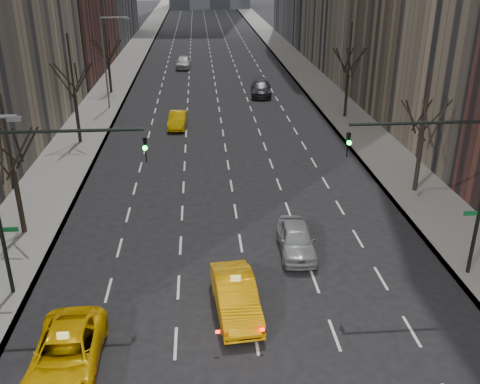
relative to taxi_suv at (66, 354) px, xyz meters
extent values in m
cube|color=slate|center=(-5.03, 63.22, -0.67)|extent=(4.50, 320.00, 0.15)
cube|color=slate|center=(19.47, 63.22, -0.67)|extent=(4.50, 320.00, 0.15)
cylinder|color=black|center=(-4.78, 11.22, 1.19)|extent=(0.28, 0.28, 3.57)
cylinder|color=black|center=(-4.78, 11.22, 5.10)|extent=(0.16, 0.16, 4.25)
cylinder|color=black|center=(-4.63, 12.06, 4.21)|extent=(0.42, 1.80, 2.52)
cylinder|color=black|center=(-3.97, 11.51, 4.21)|extent=(1.74, 0.72, 2.52)
cylinder|color=black|center=(-4.12, 10.66, 4.21)|extent=(1.46, 1.25, 2.52)
cylinder|color=black|center=(-4.93, 10.37, 4.21)|extent=(0.42, 1.80, 2.52)
cylinder|color=black|center=(-5.44, 11.77, 4.21)|extent=(1.46, 1.25, 2.52)
cylinder|color=black|center=(-4.78, 27.22, 1.40)|extent=(0.28, 0.28, 3.99)
cylinder|color=black|center=(-4.78, 27.22, 5.77)|extent=(0.16, 0.16, 4.75)
cylinder|color=black|center=(-4.63, 28.06, 4.63)|extent=(0.42, 1.80, 2.52)
cylinder|color=black|center=(-3.97, 27.51, 4.63)|extent=(1.74, 0.72, 2.52)
cylinder|color=black|center=(-4.12, 26.66, 4.63)|extent=(1.46, 1.25, 2.52)
cylinder|color=black|center=(-4.93, 26.37, 4.63)|extent=(0.42, 1.80, 2.52)
cylinder|color=black|center=(-5.59, 26.92, 4.63)|extent=(1.74, 0.72, 2.52)
cylinder|color=black|center=(-5.44, 27.77, 4.63)|extent=(1.46, 1.25, 2.52)
cylinder|color=black|center=(-4.78, 45.22, 1.09)|extent=(0.28, 0.28, 3.36)
cylinder|color=black|center=(-4.78, 45.22, 4.77)|extent=(0.16, 0.16, 4.00)
cylinder|color=black|center=(-4.63, 46.06, 4.00)|extent=(0.42, 1.80, 2.52)
cylinder|color=black|center=(-3.97, 45.51, 4.00)|extent=(1.74, 0.72, 2.52)
cylinder|color=black|center=(-4.12, 44.66, 4.00)|extent=(1.46, 1.25, 2.52)
cylinder|color=black|center=(-4.93, 44.37, 4.00)|extent=(0.42, 1.80, 2.52)
cylinder|color=black|center=(-5.59, 44.92, 4.00)|extent=(1.74, 0.72, 2.52)
cylinder|color=black|center=(-5.44, 45.77, 4.00)|extent=(1.46, 1.25, 2.52)
cylinder|color=black|center=(19.22, 15.22, 1.19)|extent=(0.28, 0.28, 3.57)
cylinder|color=black|center=(19.22, 15.22, 5.10)|extent=(0.16, 0.16, 4.25)
cylinder|color=black|center=(19.37, 16.06, 4.21)|extent=(0.42, 1.80, 2.52)
cylinder|color=black|center=(20.03, 15.51, 4.21)|extent=(1.74, 0.72, 2.52)
cylinder|color=black|center=(19.88, 14.66, 4.21)|extent=(1.46, 1.25, 2.52)
cylinder|color=black|center=(19.07, 14.37, 4.21)|extent=(0.42, 1.80, 2.52)
cylinder|color=black|center=(18.41, 14.92, 4.21)|extent=(1.74, 0.72, 2.52)
cylinder|color=black|center=(18.56, 15.77, 4.21)|extent=(1.46, 1.25, 2.52)
cylinder|color=black|center=(19.22, 33.22, 1.40)|extent=(0.28, 0.28, 3.99)
cylinder|color=black|center=(19.22, 33.22, 5.77)|extent=(0.16, 0.16, 4.75)
cylinder|color=black|center=(19.37, 34.06, 4.63)|extent=(0.42, 1.80, 2.52)
cylinder|color=black|center=(20.03, 33.51, 4.63)|extent=(1.74, 0.72, 2.52)
cylinder|color=black|center=(19.88, 32.66, 4.63)|extent=(1.46, 1.25, 2.52)
cylinder|color=black|center=(19.07, 32.37, 4.63)|extent=(0.42, 1.80, 2.52)
cylinder|color=black|center=(18.41, 32.92, 4.63)|extent=(1.74, 0.72, 2.52)
cylinder|color=black|center=(18.56, 33.77, 4.63)|extent=(1.46, 1.25, 2.52)
cylinder|color=black|center=(-0.33, 5.22, 7.01)|extent=(6.50, 0.14, 0.14)
imported|color=black|center=(2.92, 5.22, 6.11)|extent=(0.18, 0.22, 1.10)
sphere|color=#0CFF33|center=(2.92, 5.04, 6.26)|extent=(0.20, 0.20, 0.20)
cube|color=#0C5926|center=(-3.18, 5.22, 2.61)|extent=(0.70, 0.04, 0.22)
cylinder|color=black|center=(14.77, 5.22, 7.01)|extent=(6.50, 0.14, 0.14)
imported|color=black|center=(11.52, 5.22, 6.11)|extent=(0.18, 0.22, 1.10)
sphere|color=#0CFF33|center=(11.52, 5.04, 6.26)|extent=(0.20, 0.20, 0.20)
cube|color=#0C5926|center=(17.62, 5.22, 2.61)|extent=(0.70, 0.04, 0.22)
cube|color=slate|center=(-1.48, 3.22, 8.11)|extent=(0.50, 0.22, 0.15)
cylinder|color=slate|center=(-3.98, 38.22, 3.91)|extent=(0.16, 0.16, 9.00)
cylinder|color=slate|center=(-2.68, 38.22, 8.21)|extent=(2.60, 0.14, 0.14)
cube|color=slate|center=(-1.48, 38.22, 8.11)|extent=(0.50, 0.22, 0.15)
imported|color=#EFB505|center=(0.00, 0.00, 0.00)|extent=(2.59, 5.40, 1.49)
imported|color=#FFA705|center=(6.53, 3.12, 0.06)|extent=(2.14, 5.01, 1.61)
imported|color=gray|center=(10.04, 8.06, 0.01)|extent=(1.96, 4.51, 1.51)
imported|color=#F8BD05|center=(3.21, 31.19, -0.04)|extent=(1.81, 4.39, 1.42)
imported|color=#29292D|center=(12.14, 42.87, 0.05)|extent=(2.67, 5.62, 1.58)
imported|color=silver|center=(3.17, 59.82, 0.09)|extent=(2.23, 4.99, 1.66)
camera|label=1|loc=(5.22, -16.14, 13.47)|focal=40.00mm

